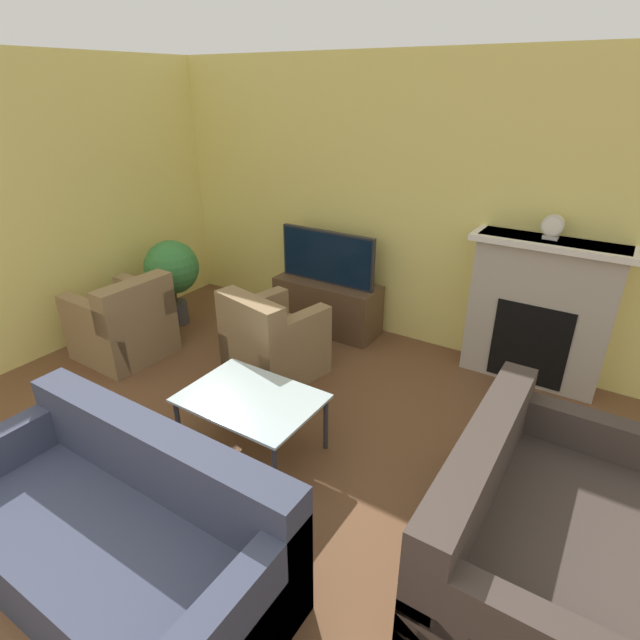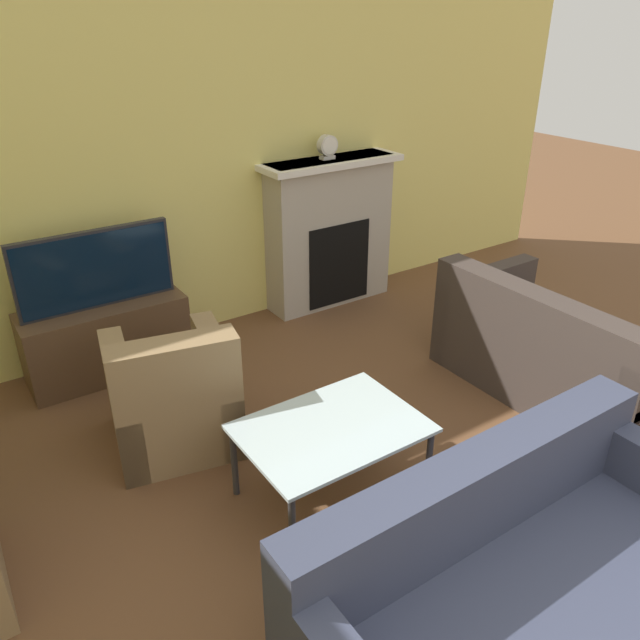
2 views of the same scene
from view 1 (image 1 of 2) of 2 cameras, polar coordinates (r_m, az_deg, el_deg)
The scene contains 12 objects.
wall_back at distance 4.97m, azimuth 9.48°, elevation 12.65°, with size 8.35×0.06×2.70m.
wall_left at distance 5.23m, azimuth -31.62°, elevation 9.89°, with size 0.06×7.47×2.70m.
fireplace at distance 4.65m, azimuth 23.73°, elevation 1.06°, with size 1.25×0.36×1.29m.
tv_stand at distance 5.33m, azimuth 0.81°, elevation 1.64°, with size 1.13×0.42×0.54m.
tv at distance 5.13m, azimuth 0.83°, elevation 7.19°, with size 1.06×0.06×0.55m.
couch_sectional at distance 3.01m, azimuth -21.77°, elevation -22.09°, with size 1.89×0.87×0.82m.
couch_loveseat at distance 3.05m, azimuth 23.23°, elevation -21.76°, with size 0.95×1.60×0.82m.
armchair_by_window at distance 5.15m, azimuth -21.48°, elevation -0.76°, with size 0.79×0.77×0.82m.
armchair_accent at distance 4.50m, azimuth -5.46°, elevation -2.78°, with size 0.84×0.86×0.82m.
coffee_table at distance 3.56m, azimuth -7.90°, elevation -9.31°, with size 0.94×0.68×0.46m.
potted_plant at distance 5.57m, azimuth -16.56°, elevation 5.45°, with size 0.57×0.57×0.94m.
mantel_clock at distance 4.44m, azimuth 25.04°, elevation 9.64°, with size 0.17×0.07×0.20m.
Camera 1 is at (1.91, 0.03, 2.43)m, focal length 28.00 mm.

